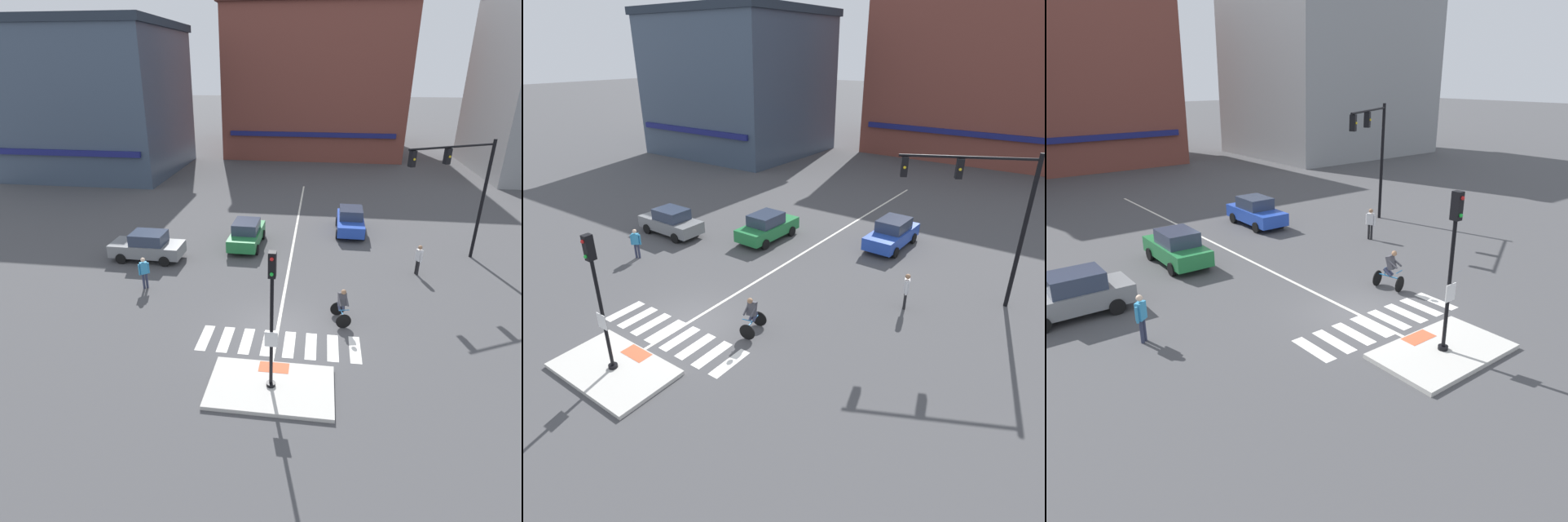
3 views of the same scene
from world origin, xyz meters
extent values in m
plane|color=#474749|center=(0.00, 0.00, 0.00)|extent=(300.00, 300.00, 0.00)
cube|color=beige|center=(0.00, -3.70, 0.07)|extent=(4.35, 2.66, 0.15)
cube|color=#DB5B38|center=(0.00, -2.72, 0.15)|extent=(1.10, 0.60, 0.01)
cylinder|color=black|center=(0.00, -3.70, 0.21)|extent=(0.32, 0.32, 0.12)
cylinder|color=black|center=(0.00, -3.70, 2.31)|extent=(0.12, 0.12, 4.07)
cube|color=white|center=(0.00, -3.78, 2.10)|extent=(0.44, 0.03, 0.56)
cube|color=black|center=(0.00, -3.70, 4.76)|extent=(0.24, 0.28, 0.84)
sphere|color=red|center=(0.00, -3.86, 5.01)|extent=(0.12, 0.12, 0.12)
sphere|color=green|center=(0.00, -3.86, 4.51)|extent=(0.12, 0.12, 0.12)
cube|color=silver|center=(-3.04, -1.00, 0.00)|extent=(0.44, 1.80, 0.01)
cube|color=silver|center=(-2.17, -1.00, 0.00)|extent=(0.44, 1.80, 0.01)
cube|color=silver|center=(-1.30, -1.00, 0.00)|extent=(0.44, 1.80, 0.01)
cube|color=silver|center=(-0.43, -1.00, 0.00)|extent=(0.44, 1.80, 0.01)
cube|color=silver|center=(0.43, -1.00, 0.00)|extent=(0.44, 1.80, 0.01)
cube|color=silver|center=(1.30, -1.00, 0.00)|extent=(0.44, 1.80, 0.01)
cube|color=silver|center=(2.17, -1.00, 0.00)|extent=(0.44, 1.80, 0.01)
cube|color=silver|center=(3.04, -1.00, 0.00)|extent=(0.44, 1.80, 0.01)
cube|color=silver|center=(-0.14, 10.00, 0.00)|extent=(0.14, 28.00, 0.01)
cylinder|color=black|center=(10.28, 9.17, 3.36)|extent=(0.18, 0.18, 6.73)
cylinder|color=black|center=(7.91, 7.97, 6.48)|extent=(4.80, 2.49, 0.11)
cube|color=black|center=(7.67, 7.85, 6.03)|extent=(0.37, 0.38, 0.80)
sphere|color=gold|center=(7.75, 7.70, 6.03)|extent=(0.12, 0.12, 0.12)
cube|color=black|center=(5.77, 6.90, 6.03)|extent=(0.37, 0.38, 0.80)
sphere|color=gold|center=(5.85, 6.75, 6.03)|extent=(0.12, 0.12, 0.12)
cube|color=gray|center=(26.55, 33.19, 8.65)|extent=(18.59, 15.57, 17.29)
cube|color=navy|center=(0.08, 34.94, 3.10)|extent=(18.47, 0.30, 0.50)
cube|color=#2347B7|center=(3.46, 12.35, 0.65)|extent=(1.78, 4.13, 0.70)
cube|color=#2D384C|center=(3.46, 12.50, 1.32)|extent=(1.52, 1.93, 0.64)
cylinder|color=black|center=(4.27, 11.06, 0.30)|extent=(0.19, 0.60, 0.60)
cylinder|color=black|center=(2.60, 11.09, 0.30)|extent=(0.19, 0.60, 0.60)
cylinder|color=black|center=(4.31, 13.60, 0.30)|extent=(0.19, 0.60, 0.60)
cylinder|color=black|center=(2.65, 13.63, 0.30)|extent=(0.19, 0.60, 0.60)
cube|color=#237A3D|center=(-2.98, 9.10, 0.65)|extent=(1.78, 4.13, 0.70)
cube|color=#2D384C|center=(-2.98, 8.95, 1.32)|extent=(1.52, 1.93, 0.64)
cylinder|color=black|center=(-3.79, 10.39, 0.30)|extent=(0.19, 0.60, 0.60)
cylinder|color=black|center=(-2.12, 10.35, 0.30)|extent=(0.19, 0.60, 0.60)
cylinder|color=black|center=(-3.84, 7.85, 0.30)|extent=(0.19, 0.60, 0.60)
cylinder|color=black|center=(-2.17, 7.81, 0.30)|extent=(0.19, 0.60, 0.60)
cube|color=slate|center=(-8.30, 6.31, 0.65)|extent=(4.12, 1.75, 0.70)
cube|color=#2D384C|center=(-8.15, 6.31, 1.32)|extent=(1.92, 1.50, 0.64)
cylinder|color=black|center=(-7.04, 5.46, 0.30)|extent=(0.60, 0.19, 0.60)
cylinder|color=black|center=(-7.02, 7.13, 0.30)|extent=(0.60, 0.19, 0.60)
cylinder|color=black|center=(2.62, 0.51, 0.33)|extent=(0.65, 0.18, 0.66)
cylinder|color=black|center=(2.39, 1.54, 0.33)|extent=(0.65, 0.18, 0.66)
cylinder|color=#2370AD|center=(2.51, 1.03, 0.55)|extent=(0.24, 0.88, 0.05)
cylinder|color=#2370AD|center=(2.47, 1.20, 0.73)|extent=(0.04, 0.04, 0.30)
cylinder|color=#2370AD|center=(2.61, 0.56, 0.85)|extent=(0.44, 0.13, 0.04)
cylinder|color=#2D334C|center=(2.58, 1.06, 0.73)|extent=(0.20, 0.41, 0.33)
cylinder|color=#2D334C|center=(2.42, 1.03, 0.73)|extent=(0.20, 0.41, 0.33)
cube|color=#3F3F47|center=(2.52, 0.95, 1.16)|extent=(0.41, 0.45, 0.60)
sphere|color=#936B4C|center=(2.55, 0.83, 1.57)|extent=(0.22, 0.22, 0.22)
cylinder|color=#3F3F47|center=(2.72, 0.81, 1.16)|extent=(0.18, 0.46, 0.31)
cylinder|color=#3F3F47|center=(2.41, 0.74, 1.16)|extent=(0.18, 0.46, 0.31)
cylinder|color=#2D334C|center=(-7.16, 2.79, 0.41)|extent=(0.12, 0.12, 0.82)
cylinder|color=#2D334C|center=(-7.03, 2.89, 0.41)|extent=(0.12, 0.12, 0.82)
cube|color=#338CBF|center=(-7.10, 2.84, 1.12)|extent=(0.42, 0.40, 0.60)
cylinder|color=#338CBF|center=(-7.28, 2.70, 1.07)|extent=(0.09, 0.09, 0.56)
cylinder|color=#338CBF|center=(-6.92, 2.98, 1.07)|extent=(0.09, 0.09, 0.56)
sphere|color=beige|center=(-7.10, 2.84, 1.56)|extent=(0.22, 0.22, 0.22)
cylinder|color=black|center=(6.67, 6.41, 0.41)|extent=(0.12, 0.12, 0.82)
cylinder|color=black|center=(6.73, 6.26, 0.41)|extent=(0.12, 0.12, 0.82)
cube|color=silver|center=(6.70, 6.34, 1.12)|extent=(0.33, 0.41, 0.60)
cylinder|color=silver|center=(6.62, 6.55, 1.07)|extent=(0.09, 0.09, 0.56)
cylinder|color=silver|center=(6.78, 6.12, 1.07)|extent=(0.09, 0.09, 0.56)
sphere|color=#936B4C|center=(6.70, 6.34, 1.56)|extent=(0.22, 0.22, 0.22)
camera|label=1|loc=(1.27, -15.51, 10.27)|focal=29.84mm
camera|label=2|loc=(12.22, -10.38, 10.26)|focal=30.64mm
camera|label=3|loc=(-12.27, -12.44, 8.28)|focal=35.89mm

